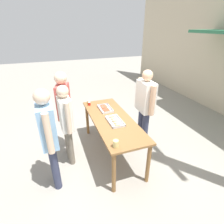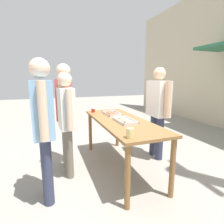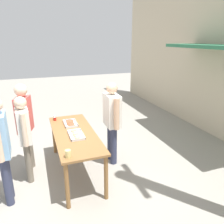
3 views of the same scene
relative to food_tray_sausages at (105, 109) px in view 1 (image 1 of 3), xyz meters
name	(u,v)px [view 1 (image 1 of 3)]	position (x,y,z in m)	size (l,w,h in m)	color
ground_plane	(112,152)	(0.47, -0.01, -0.88)	(24.00, 24.00, 0.00)	gray
serving_table	(112,123)	(0.47, -0.01, -0.12)	(2.05, 0.77, 0.86)	brown
food_tray_sausages	(105,109)	(0.00, 0.00, 0.00)	(0.45, 0.26, 0.04)	silver
food_tray_buns	(115,121)	(0.62, 0.00, 0.01)	(0.47, 0.26, 0.06)	silver
condiment_jar_mustard	(89,102)	(-0.43, -0.28, 0.03)	(0.06, 0.06, 0.08)	gold
condiment_jar_ketchup	(89,104)	(-0.34, -0.28, 0.03)	(0.06, 0.06, 0.08)	#B22319
beer_cup	(116,144)	(1.34, -0.26, 0.04)	(0.09, 0.09, 0.12)	#DBC67A
person_server_behind_table	(145,103)	(0.32, 0.82, 0.16)	(0.69, 0.28, 1.75)	#333851
person_customer_holding_hotdog	(64,107)	(0.05, -0.87, 0.20)	(0.55, 0.32, 1.79)	#756B5B
person_customer_with_cup	(49,133)	(0.91, -1.21, 0.19)	(0.62, 0.25, 1.78)	#333851
person_customer_waiting_in_line	(66,119)	(0.41, -0.89, 0.11)	(0.55, 0.24, 1.64)	#756B5B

